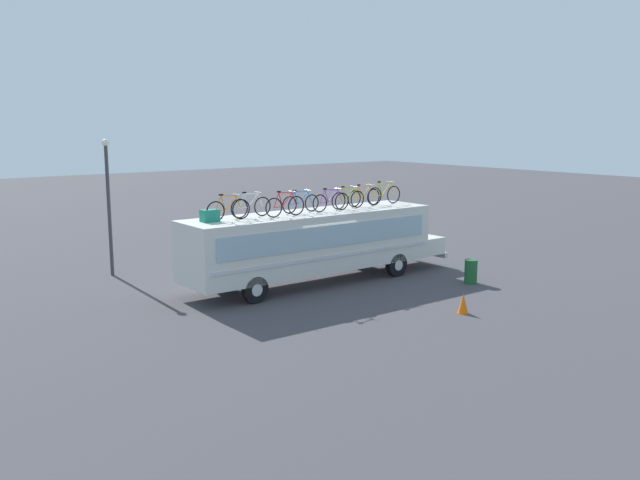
{
  "coord_description": "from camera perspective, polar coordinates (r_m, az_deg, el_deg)",
  "views": [
    {
      "loc": [
        -15.01,
        -20.17,
        6.12
      ],
      "look_at": [
        0.43,
        0.0,
        1.66
      ],
      "focal_mm": 37.74,
      "sensor_mm": 36.0,
      "label": 1
    }
  ],
  "objects": [
    {
      "name": "trash_bin",
      "position": [
        26.52,
        12.67,
        -2.62
      ],
      "size": [
        0.49,
        0.49,
        0.92
      ],
      "primitive_type": "cylinder",
      "color": "#1E592D",
      "rests_on": "ground"
    },
    {
      "name": "rooftop_bicycle_3",
      "position": [
        24.22,
        -2.99,
        2.92
      ],
      "size": [
        1.69,
        0.44,
        0.95
      ],
      "color": "black",
      "rests_on": "bus"
    },
    {
      "name": "luggage_bag_1",
      "position": [
        23.24,
        -9.33,
        2.05
      ],
      "size": [
        0.6,
        0.39,
        0.42
      ],
      "primitive_type": "cube",
      "color": "#1E7F66",
      "rests_on": "bus"
    },
    {
      "name": "bus",
      "position": [
        25.66,
        -0.42,
        -0.12
      ],
      "size": [
        11.58,
        2.46,
        2.77
      ],
      "color": "silver",
      "rests_on": "ground"
    },
    {
      "name": "street_lamp",
      "position": [
        28.08,
        -17.5,
        3.35
      ],
      "size": [
        0.28,
        0.28,
        5.48
      ],
      "color": "#38383D",
      "rests_on": "ground"
    },
    {
      "name": "rooftop_bicycle_4",
      "position": [
        25.28,
        -1.65,
        3.16
      ],
      "size": [
        1.68,
        0.44,
        0.87
      ],
      "color": "black",
      "rests_on": "bus"
    },
    {
      "name": "rooftop_bicycle_1",
      "position": [
        23.42,
        -7.78,
        2.6
      ],
      "size": [
        1.72,
        0.44,
        0.94
      ],
      "color": "black",
      "rests_on": "bus"
    },
    {
      "name": "rooftop_bicycle_5",
      "position": [
        25.67,
        0.93,
        3.3
      ],
      "size": [
        1.75,
        0.44,
        0.9
      ],
      "color": "black",
      "rests_on": "bus"
    },
    {
      "name": "rooftop_bicycle_7",
      "position": [
        27.31,
        3.74,
        3.67
      ],
      "size": [
        1.71,
        0.44,
        0.9
      ],
      "color": "black",
      "rests_on": "bus"
    },
    {
      "name": "ground_plane",
      "position": [
        25.88,
        -0.76,
        -3.73
      ],
      "size": [
        120.0,
        120.0,
        0.0
      ],
      "primitive_type": "plane",
      "color": "#423F44"
    },
    {
      "name": "rooftop_bicycle_6",
      "position": [
        26.44,
        2.38,
        3.48
      ],
      "size": [
        1.64,
        0.44,
        0.91
      ],
      "color": "black",
      "rests_on": "bus"
    },
    {
      "name": "rooftop_bicycle_2",
      "position": [
        24.16,
        -5.88,
        2.85
      ],
      "size": [
        1.67,
        0.44,
        0.93
      ],
      "color": "black",
      "rests_on": "bus"
    },
    {
      "name": "rooftop_bicycle_8",
      "position": [
        28.0,
        5.46,
        3.86
      ],
      "size": [
        1.8,
        0.44,
        0.97
      ],
      "color": "black",
      "rests_on": "bus"
    },
    {
      "name": "traffic_cone",
      "position": [
        22.36,
        12.04,
        -5.29
      ],
      "size": [
        0.35,
        0.35,
        0.65
      ],
      "primitive_type": "cone",
      "color": "orange",
      "rests_on": "ground"
    }
  ]
}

